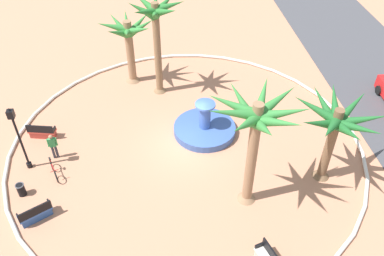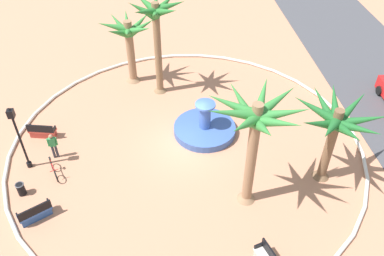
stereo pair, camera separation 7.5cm
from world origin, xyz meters
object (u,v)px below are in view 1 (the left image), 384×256
object	(u,v)px
palm_tree_near_fountain	(129,37)
palm_tree_far_side	(336,124)
trash_bin	(21,189)
bicycle_red_frame	(54,170)
bench_east	(36,214)
bench_north	(42,132)
person_cyclist_helmet	(53,145)
lamppost	(18,134)
palm_tree_mid_plaza	(256,125)
fountain	(205,128)
palm_tree_by_curb	(156,23)

from	to	relation	value
palm_tree_near_fountain	palm_tree_far_side	bearing A→B (deg)	43.77
palm_tree_near_fountain	trash_bin	size ratio (longest dim) A/B	6.55
palm_tree_far_side	bicycle_red_frame	xyz separation A→B (m)	(-1.72, -14.20, -3.27)
bench_east	palm_tree_near_fountain	bearing A→B (deg)	157.88
bench_north	person_cyclist_helmet	bearing A→B (deg)	28.35
palm_tree_near_fountain	palm_tree_far_side	size ratio (longest dim) A/B	1.01
bench_east	lamppost	world-z (taller)	lamppost
palm_tree_mid_plaza	trash_bin	distance (m)	12.30
trash_bin	bicycle_red_frame	world-z (taller)	bicycle_red_frame
palm_tree_mid_plaza	palm_tree_far_side	xyz separation A→B (m)	(-1.08, 4.31, -1.23)
fountain	person_cyclist_helmet	distance (m)	8.71
bench_north	lamppost	size ratio (longest dim) A/B	0.41
palm_tree_near_fountain	bench_east	world-z (taller)	palm_tree_near_fountain
bench_north	lamppost	distance (m)	3.22
bicycle_red_frame	palm_tree_far_side	bearing A→B (deg)	83.08
palm_tree_near_fountain	palm_tree_by_curb	bearing A→B (deg)	50.73
palm_tree_mid_plaza	bicycle_red_frame	size ratio (longest dim) A/B	3.90
palm_tree_by_curb	lamppost	xyz separation A→B (m)	(6.41, -7.52, -2.65)
palm_tree_by_curb	palm_tree_mid_plaza	xyz separation A→B (m)	(9.98, 3.82, -0.15)
palm_tree_near_fountain	person_cyclist_helmet	xyz separation A→B (m)	(7.30, -4.35, -2.51)
trash_bin	palm_tree_by_curb	bearing A→B (deg)	138.15
lamppost	palm_tree_near_fountain	bearing A→B (deg)	144.17
bench_east	fountain	bearing A→B (deg)	121.25
palm_tree_far_side	palm_tree_mid_plaza	bearing A→B (deg)	-75.92
fountain	trash_bin	size ratio (longest dim) A/B	5.08
trash_bin	person_cyclist_helmet	xyz separation A→B (m)	(-2.58, 1.34, 0.54)
lamppost	bicycle_red_frame	size ratio (longest dim) A/B	2.53
palm_tree_by_curb	person_cyclist_helmet	bearing A→B (deg)	-46.71
palm_tree_mid_plaza	person_cyclist_helmet	xyz separation A→B (m)	(-4.17, -10.00, -3.96)
lamppost	bicycle_red_frame	xyz separation A→B (m)	(0.77, 1.46, -2.01)
palm_tree_mid_plaza	lamppost	xyz separation A→B (m)	(-3.57, -11.35, -2.50)
bench_east	palm_tree_mid_plaza	bearing A→B (deg)	90.35
palm_tree_by_curb	bench_north	xyz separation A→B (m)	(3.95, -7.18, -4.69)
bench_north	trash_bin	size ratio (longest dim) A/B	2.28
bench_north	lamppost	bearing A→B (deg)	-7.98
fountain	bicycle_red_frame	bearing A→B (deg)	-73.25
palm_tree_far_side	bench_east	world-z (taller)	palm_tree_far_side
palm_tree_by_curb	bench_east	bearing A→B (deg)	-32.95
bench_east	lamppost	distance (m)	4.29
palm_tree_mid_plaza	lamppost	size ratio (longest dim) A/B	1.54
palm_tree_far_side	person_cyclist_helmet	size ratio (longest dim) A/B	2.86
bench_east	trash_bin	xyz separation A→B (m)	(-1.65, -1.01, 0.04)
trash_bin	person_cyclist_helmet	size ratio (longest dim) A/B	0.44
palm_tree_by_curb	bicycle_red_frame	size ratio (longest dim) A/B	4.08
palm_tree_near_fountain	trash_bin	distance (m)	11.80
palm_tree_mid_plaza	bench_north	distance (m)	13.34
palm_tree_far_side	bench_east	bearing A→B (deg)	-85.54
palm_tree_near_fountain	person_cyclist_helmet	distance (m)	8.87
palm_tree_far_side	trash_bin	distance (m)	15.99
fountain	bench_north	size ratio (longest dim) A/B	2.23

